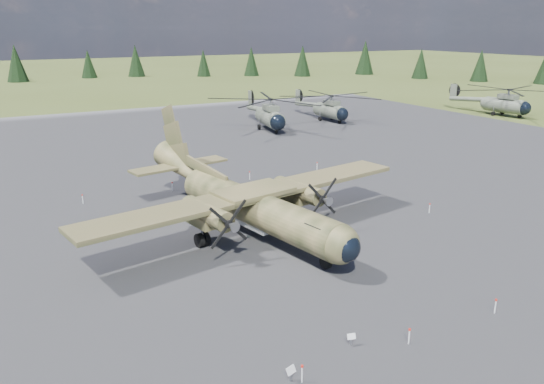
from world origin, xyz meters
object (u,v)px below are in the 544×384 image
helicopter_mid (330,103)px  helicopter_far (505,97)px  helicopter_near (270,108)px  transport_plane (246,199)px

helicopter_mid → helicopter_far: bearing=-19.3°
helicopter_near → helicopter_mid: helicopter_near is taller
helicopter_mid → helicopter_far: (29.24, -9.83, 0.29)m
transport_plane → helicopter_near: transport_plane is taller
helicopter_far → helicopter_near: bearing=164.8°
helicopter_mid → helicopter_far: size_ratio=0.89×
helicopter_far → helicopter_mid: bearing=156.3°
helicopter_near → helicopter_far: (41.51, -7.43, -0.06)m
transport_plane → helicopter_mid: bearing=38.3°
helicopter_mid → helicopter_far: helicopter_far is taller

